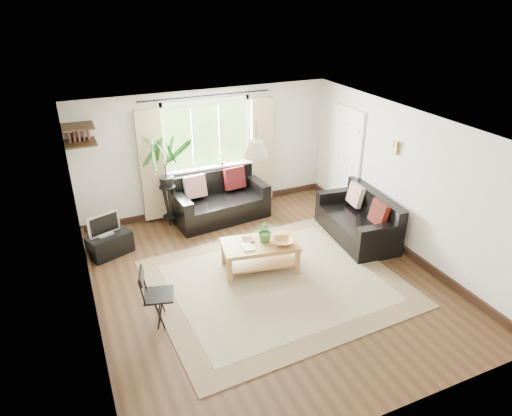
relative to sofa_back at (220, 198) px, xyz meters
name	(u,v)px	position (x,y,z in m)	size (l,w,h in m)	color
floor	(266,279)	(-0.05, -2.25, -0.42)	(5.50, 5.50, 0.00)	black
ceiling	(268,128)	(-0.05, -2.25, 1.98)	(5.50, 5.50, 0.00)	white
wall_back	(207,152)	(-0.05, 0.50, 0.78)	(5.00, 0.02, 2.40)	beige
wall_front	(391,329)	(-0.05, -5.00, 0.78)	(5.00, 0.02, 2.40)	beige
wall_left	(84,246)	(-2.55, -2.25, 0.78)	(0.02, 5.50, 2.40)	beige
wall_right	(406,182)	(2.45, -2.25, 0.78)	(0.02, 5.50, 2.40)	beige
rug	(276,282)	(0.04, -2.39, -0.41)	(3.61, 3.09, 0.02)	beige
window	(207,135)	(-0.05, 0.46, 1.13)	(2.50, 0.16, 2.16)	white
door	(345,161)	(2.42, -0.55, 0.58)	(0.06, 0.96, 2.06)	silver
corner_shelf	(79,135)	(-2.30, 0.25, 1.47)	(0.50, 0.50, 0.34)	black
pendant_lamp	(256,145)	(-0.05, -1.85, 1.63)	(0.36, 0.36, 0.54)	beige
wall_sconce	(395,146)	(2.38, -1.95, 1.32)	(0.12, 0.12, 0.28)	beige
sofa_back	(220,198)	(0.00, 0.00, 0.00)	(1.78, 0.89, 0.84)	black
sofa_right	(357,218)	(1.97, -1.70, -0.02)	(0.84, 1.67, 0.79)	black
coffee_table	(260,256)	(-0.03, -1.94, -0.18)	(1.17, 0.64, 0.48)	brown
table_plant	(266,231)	(0.09, -1.91, 0.24)	(0.32, 0.28, 0.36)	#386D2B
bowl	(283,242)	(0.29, -2.11, 0.10)	(0.32, 0.32, 0.08)	#A46F38
book_a	(243,248)	(-0.34, -2.00, 0.07)	(0.17, 0.23, 0.02)	white
book_b	(244,240)	(-0.23, -1.78, 0.07)	(0.16, 0.21, 0.02)	brown
tv_stand	(110,244)	(-2.14, -0.51, -0.23)	(0.70, 0.39, 0.37)	black
tv	(104,224)	(-2.19, -0.51, 0.16)	(0.54, 0.18, 0.41)	#A5A5AA
palm_stand	(167,183)	(-0.97, 0.09, 0.45)	(0.68, 0.68, 1.74)	black
folding_chair	(159,296)	(-1.76, -2.54, -0.01)	(0.42, 0.42, 0.81)	black
sill_plant	(222,159)	(0.20, 0.38, 0.65)	(0.14, 0.10, 0.27)	#2D6023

